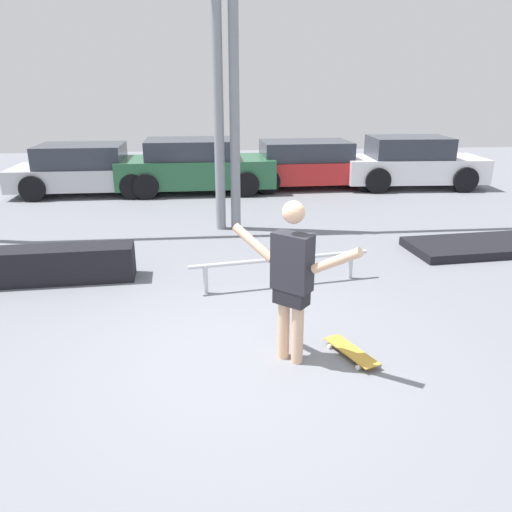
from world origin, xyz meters
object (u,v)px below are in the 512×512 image
at_px(grind_box, 54,265).
at_px(parked_car_white, 411,163).
at_px(manual_pad, 485,246).
at_px(parked_car_silver, 87,170).
at_px(parked_car_green, 195,166).
at_px(grind_rail, 281,263).
at_px(skateboard, 351,351).
at_px(skateboarder, 292,275).
at_px(parked_car_red, 309,165).

bearing_deg(grind_box, parked_car_white, 38.51).
bearing_deg(manual_pad, parked_car_silver, 144.92).
distance_m(grind_box, parked_car_green, 6.91).
bearing_deg(grind_rail, skateboard, -77.04).
xyz_separation_m(parked_car_green, parked_car_white, (6.24, 0.01, -0.00)).
distance_m(skateboarder, parked_car_white, 10.53).
height_order(skateboarder, parked_car_white, skateboarder).
xyz_separation_m(skateboard, grind_box, (-3.93, 2.64, 0.21)).
relative_size(grind_box, grind_rail, 0.88).
bearing_deg(manual_pad, grind_rail, -161.66).
relative_size(manual_pad, parked_car_green, 0.65).
xyz_separation_m(grind_box, parked_car_green, (2.05, 6.59, 0.43)).
relative_size(parked_car_silver, parked_car_white, 1.01).
bearing_deg(manual_pad, skateboarder, -140.51).
bearing_deg(parked_car_green, grind_rail, -79.75).
height_order(parked_car_green, parked_car_white, parked_car_white).
bearing_deg(skateboard, parked_car_red, 149.38).
relative_size(parked_car_silver, parked_car_green, 0.95).
bearing_deg(grind_rail, manual_pad, 18.34).
xyz_separation_m(skateboarder, parked_car_silver, (-4.12, 9.26, -0.36)).
distance_m(grind_box, grind_rail, 3.48).
bearing_deg(skateboarder, parked_car_silver, 155.36).
relative_size(manual_pad, grind_rail, 1.01).
bearing_deg(parked_car_white, parked_car_red, 176.49).
height_order(parked_car_red, parked_car_white, parked_car_white).
bearing_deg(skateboard, parked_car_silver, -174.65).
bearing_deg(parked_car_silver, parked_car_red, 1.96).
height_order(skateboard, manual_pad, manual_pad).
xyz_separation_m(grind_box, manual_pad, (7.40, 0.80, -0.19)).
relative_size(parked_car_silver, parked_car_red, 0.89).
bearing_deg(parked_car_silver, parked_car_green, -1.36).
bearing_deg(manual_pad, parked_car_red, 108.55).
xyz_separation_m(manual_pad, parked_car_green, (-5.36, 5.79, 0.62)).
height_order(skateboard, parked_car_silver, parked_car_silver).
relative_size(skateboarder, parked_car_silver, 0.44).
distance_m(grind_rail, parked_car_red, 7.67).
bearing_deg(parked_car_green, parked_car_red, 4.71).
xyz_separation_m(skateboard, parked_car_green, (-1.88, 9.23, 0.64)).
bearing_deg(grind_box, manual_pad, 6.15).
height_order(grind_rail, parked_car_silver, parked_car_silver).
xyz_separation_m(manual_pad, grind_rail, (-3.97, -1.32, 0.28)).
xyz_separation_m(skateboarder, skateboard, (0.69, -0.01, -0.94)).
relative_size(parked_car_green, parked_car_white, 1.06).
height_order(skateboarder, grind_rail, skateboarder).
distance_m(skateboard, parked_car_white, 10.23).
distance_m(manual_pad, grind_rail, 4.19).
relative_size(grind_rail, parked_car_silver, 0.67).
height_order(skateboard, grind_box, grind_box).
bearing_deg(skateboarder, grind_rail, 125.88).
relative_size(skateboarder, parked_car_white, 0.44).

